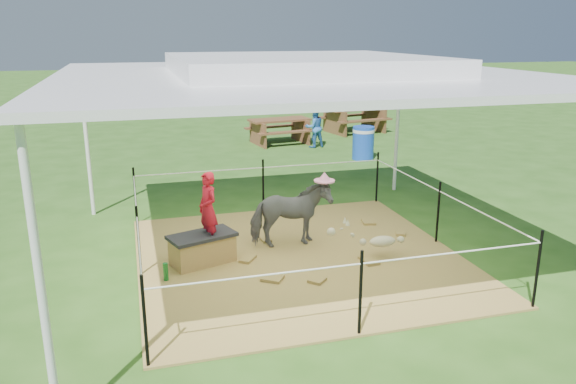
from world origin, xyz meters
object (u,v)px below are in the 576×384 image
object	(u,v)px
foal	(382,239)
distant_person	(314,127)
trash_barrel	(363,143)
picnic_table_far	(355,120)
straw_bale	(203,250)
woman	(208,202)
green_bottle	(166,272)
pony	(291,214)
picnic_table_near	(280,131)

from	to	relation	value
foal	distant_person	bearing A→B (deg)	81.38
trash_barrel	picnic_table_far	xyz separation A→B (m)	(1.33, 3.82, -0.02)
straw_bale	woman	world-z (taller)	woman
foal	distant_person	distance (m)	8.23
green_bottle	pony	distance (m)	2.11
trash_barrel	straw_bale	bearing A→B (deg)	-130.58
woman	pony	bearing A→B (deg)	84.07
straw_bale	picnic_table_far	xyz separation A→B (m)	(6.25, 9.56, 0.18)
foal	picnic_table_near	world-z (taller)	picnic_table_near
green_bottle	trash_barrel	distance (m)	8.26
pony	picnic_table_near	size ratio (longest dim) A/B	0.68
straw_bale	woman	distance (m)	0.72
picnic_table_far	foal	bearing A→B (deg)	-121.28
green_bottle	trash_barrel	world-z (taller)	trash_barrel
straw_bale	pony	bearing A→B (deg)	11.87
green_bottle	pony	world-z (taller)	pony
picnic_table_far	trash_barrel	bearing A→B (deg)	-120.33
green_bottle	trash_barrel	xyz separation A→B (m)	(5.46, 6.18, 0.28)
woman	picnic_table_far	bearing A→B (deg)	128.55
pony	trash_barrel	world-z (taller)	pony
straw_bale	distant_person	xyz separation A→B (m)	(4.19, 7.56, 0.35)
straw_bale	picnic_table_far	bearing A→B (deg)	56.83
woman	pony	world-z (taller)	woman
woman	pony	xyz separation A→B (m)	(1.28, 0.29, -0.40)
foal	trash_barrel	world-z (taller)	trash_barrel
woman	distant_person	size ratio (longest dim) A/B	0.90
foal	woman	bearing A→B (deg)	171.41
trash_barrel	distant_person	bearing A→B (deg)	111.52
trash_barrel	distant_person	world-z (taller)	distant_person
pony	foal	xyz separation A→B (m)	(1.16, -0.79, -0.23)
woman	green_bottle	world-z (taller)	woman
picnic_table_far	distant_person	size ratio (longest dim) A/B	1.69
pony	green_bottle	bearing A→B (deg)	110.41
woman	straw_bale	bearing A→B (deg)	-108.70
picnic_table_far	distant_person	world-z (taller)	distant_person
straw_bale	foal	xyz separation A→B (m)	(2.55, -0.50, 0.08)
woman	distant_person	xyz separation A→B (m)	(4.09, 7.56, -0.36)
woman	green_bottle	distance (m)	1.11
foal	distant_person	size ratio (longest dim) A/B	0.85
pony	picnic_table_far	bearing A→B (deg)	-28.25
green_bottle	picnic_table_near	size ratio (longest dim) A/B	0.14
woman	picnic_table_near	size ratio (longest dim) A/B	0.59
foal	pony	bearing A→B (deg)	148.78
woman	picnic_table_far	size ratio (longest dim) A/B	0.53
woman	green_bottle	bearing A→B (deg)	-74.00
straw_bale	picnic_table_near	size ratio (longest dim) A/B	0.49
distant_person	pony	bearing A→B (deg)	60.97
straw_bale	foal	size ratio (longest dim) A/B	0.88
green_bottle	picnic_table_far	bearing A→B (deg)	55.82
pony	straw_bale	bearing A→B (deg)	101.31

